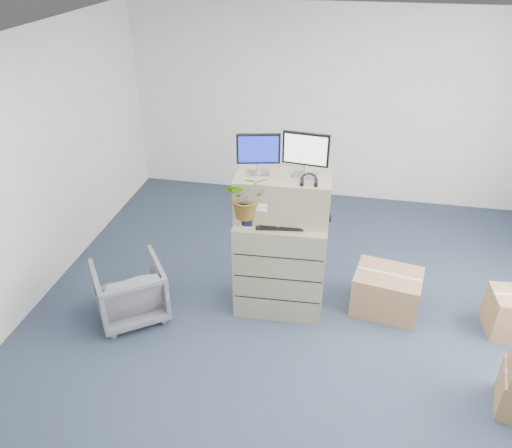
% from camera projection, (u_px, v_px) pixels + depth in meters
% --- Properties ---
extents(ground, '(7.00, 7.00, 0.00)m').
position_uv_depth(ground, '(302.00, 354.00, 4.92)').
color(ground, '#222B3E').
rests_on(ground, ground).
extents(wall_back, '(6.00, 0.02, 2.80)m').
position_uv_depth(wall_back, '(335.00, 107.00, 7.16)').
color(wall_back, silver).
rests_on(wall_back, ground).
extents(filing_cabinet_lower, '(0.96, 0.62, 1.09)m').
position_uv_depth(filing_cabinet_lower, '(280.00, 264.00, 5.29)').
color(filing_cabinet_lower, tan).
rests_on(filing_cabinet_lower, ground).
extents(filing_cabinet_upper, '(0.95, 0.51, 0.47)m').
position_uv_depth(filing_cabinet_upper, '(283.00, 197.00, 4.94)').
color(filing_cabinet_upper, tan).
rests_on(filing_cabinet_upper, filing_cabinet_lower).
extents(monitor_left, '(0.41, 0.20, 0.41)m').
position_uv_depth(monitor_left, '(258.00, 152.00, 4.74)').
color(monitor_left, '#99999E').
rests_on(monitor_left, filing_cabinet_upper).
extents(monitor_right, '(0.45, 0.20, 0.44)m').
position_uv_depth(monitor_right, '(306.00, 153.00, 4.69)').
color(monitor_right, '#99999E').
rests_on(monitor_right, filing_cabinet_upper).
extents(headphones, '(0.16, 0.03, 0.16)m').
position_uv_depth(headphones, '(309.00, 181.00, 4.63)').
color(headphones, black).
rests_on(headphones, filing_cabinet_upper).
extents(keyboard, '(0.49, 0.26, 0.02)m').
position_uv_depth(keyboard, '(280.00, 225.00, 4.91)').
color(keyboard, black).
rests_on(keyboard, filing_cabinet_lower).
extents(mouse, '(0.11, 0.08, 0.03)m').
position_uv_depth(mouse, '(313.00, 225.00, 4.91)').
color(mouse, silver).
rests_on(mouse, filing_cabinet_lower).
extents(water_bottle, '(0.08, 0.08, 0.27)m').
position_uv_depth(water_bottle, '(293.00, 207.00, 4.98)').
color(water_bottle, gray).
rests_on(water_bottle, filing_cabinet_lower).
extents(phone_dock, '(0.06, 0.05, 0.14)m').
position_uv_depth(phone_dock, '(279.00, 213.00, 5.05)').
color(phone_dock, silver).
rests_on(phone_dock, filing_cabinet_lower).
extents(external_drive, '(0.21, 0.18, 0.06)m').
position_uv_depth(external_drive, '(321.00, 217.00, 5.02)').
color(external_drive, black).
rests_on(external_drive, filing_cabinet_lower).
extents(tissue_box, '(0.27, 0.18, 0.09)m').
position_uv_depth(tissue_box, '(315.00, 209.00, 5.01)').
color(tissue_box, '#3C89CD').
rests_on(tissue_box, external_drive).
extents(potted_plant, '(0.55, 0.58, 0.46)m').
position_uv_depth(potted_plant, '(248.00, 201.00, 4.82)').
color(potted_plant, '#9EB592').
rests_on(potted_plant, filing_cabinet_lower).
extents(office_chair, '(0.93, 0.92, 0.70)m').
position_uv_depth(office_chair, '(130.00, 288.00, 5.25)').
color(office_chair, '#58585D').
rests_on(office_chair, ground).
extents(cardboard_boxes, '(2.07, 1.74, 0.74)m').
position_uv_depth(cardboard_boxes, '(470.00, 325.00, 4.88)').
color(cardboard_boxes, olive).
rests_on(cardboard_boxes, ground).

